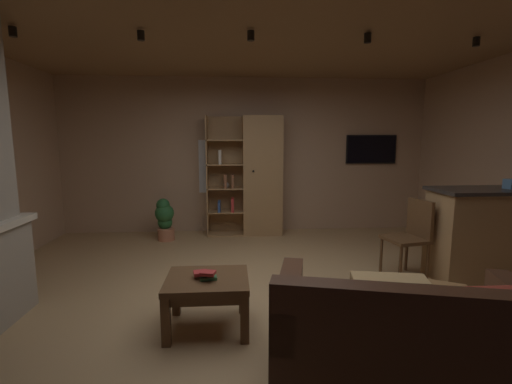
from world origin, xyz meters
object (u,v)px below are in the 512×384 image
leather_couch (406,347)px  wall_mounted_tv (371,149)px  kitchen_bar_counter (492,234)px  table_book_0 (208,278)px  coffee_table (207,287)px  table_book_2 (208,273)px  dining_chair (411,233)px  potted_floor_plant (165,218)px  table_book_1 (201,273)px  tissue_box (511,184)px  bookshelf_cabinet (257,177)px

leather_couch → wall_mounted_tv: 4.54m
kitchen_bar_counter → table_book_0: bearing=-164.1°
wall_mounted_tv → coffee_table: bearing=-129.4°
table_book_2 → dining_chair: 2.53m
table_book_2 → potted_floor_plant: size_ratio=0.18×
leather_couch → potted_floor_plant: 4.25m
kitchen_bar_counter → table_book_1: (-3.26, -0.86, -0.05)m
tissue_box → table_book_1: (-3.39, -0.82, -0.63)m
tissue_box → potted_floor_plant: (-4.21, 1.96, -0.76)m
wall_mounted_tv → potted_floor_plant: bearing=-171.9°
tissue_box → potted_floor_plant: bearing=155.0°
wall_mounted_tv → dining_chair: bearing=-99.9°
bookshelf_cabinet → table_book_2: 3.25m
tissue_box → dining_chair: 1.20m
coffee_table → wall_mounted_tv: bearing=50.6°
tissue_box → wall_mounted_tv: (-0.63, 2.47, 0.33)m
bookshelf_cabinet → table_book_0: bearing=-101.5°
coffee_table → table_book_2: 0.17m
leather_couch → potted_floor_plant: leather_couch is taller
table_book_1 → table_book_0: bearing=-33.3°
tissue_box → table_book_1: tissue_box is taller
wall_mounted_tv → table_book_2: bearing=-128.8°
leather_couch → table_book_1: size_ratio=15.75×
kitchen_bar_counter → table_book_2: bearing=-163.6°
kitchen_bar_counter → table_book_0: size_ratio=10.03×
tissue_box → table_book_1: bearing=-166.5°
coffee_table → table_book_2: table_book_2 is taller
leather_couch → coffee_table: 1.57m
coffee_table → wall_mounted_tv: (2.71, 3.30, 1.09)m
table_book_1 → table_book_2: bearing=-48.8°
tissue_box → kitchen_bar_counter: bearing=161.9°
tissue_box → table_book_0: 3.50m
tissue_box → table_book_0: tissue_box is taller
table_book_0 → dining_chair: (2.29, 1.04, 0.07)m
bookshelf_cabinet → kitchen_bar_counter: 3.41m
coffee_table → bookshelf_cabinet: bearing=78.1°
table_book_1 → dining_chair: dining_chair is taller
bookshelf_cabinet → dining_chair: bookshelf_cabinet is taller
bookshelf_cabinet → wall_mounted_tv: (2.06, 0.21, 0.45)m
dining_chair → wall_mounted_tv: wall_mounted_tv is taller
kitchen_bar_counter → tissue_box: (0.14, -0.04, 0.58)m
coffee_table → potted_floor_plant: potted_floor_plant is taller
bookshelf_cabinet → potted_floor_plant: 1.68m
coffee_table → dining_chair: size_ratio=0.75×
table_book_0 → wall_mounted_tv: 4.40m
table_book_1 → dining_chair: (2.36, 0.99, 0.04)m
bookshelf_cabinet → table_book_0: 3.23m
kitchen_bar_counter → dining_chair: (-0.89, 0.13, -0.01)m
kitchen_bar_counter → bookshelf_cabinet: bearing=139.0°
leather_couch → wall_mounted_tv: bearing=71.4°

